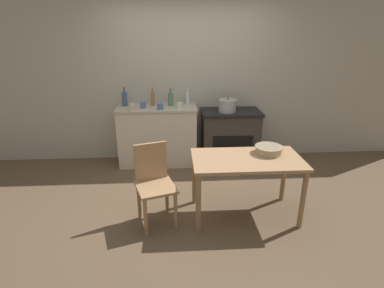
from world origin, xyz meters
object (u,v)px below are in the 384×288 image
stock_pot (227,106)px  cup_center (132,107)px  flour_sack (230,163)px  bottle_left (125,99)px  cup_mid_right (143,105)px  stove (230,137)px  bottle_far_left (153,99)px  cup_right (160,106)px  chair (154,182)px  mixing_bowl_large (269,149)px  cup_center_right (180,105)px  bottle_mid_left (171,99)px  work_table (247,166)px  bottle_center_left (188,98)px

stock_pot → cup_center: (-1.44, -0.08, 0.02)m
flour_sack → bottle_left: 1.90m
stock_pot → cup_mid_right: bearing=178.1°
stove → bottle_far_left: bearing=174.1°
bottle_far_left → stove: bearing=-5.9°
cup_right → bottle_far_left: bearing=115.7°
cup_center → chair: bearing=-75.0°
stove → cup_center: size_ratio=9.37×
stock_pot → cup_mid_right: stock_pot is taller
cup_center → cup_right: 0.41m
mixing_bowl_large → bottle_left: (-1.83, 1.53, 0.28)m
bottle_left → cup_mid_right: bottle_left is taller
chair → cup_center_right: size_ratio=10.15×
chair → bottle_far_left: bearing=75.4°
cup_right → cup_center_right: bearing=9.6°
bottle_mid_left → cup_center_right: size_ratio=3.07×
stock_pot → bottle_far_left: 1.16m
flour_sack → mixing_bowl_large: size_ratio=1.12×
work_table → bottle_mid_left: 1.88m
stock_pot → bottle_far_left: size_ratio=0.97×
bottle_center_left → chair: bearing=-104.7°
bottle_far_left → cup_mid_right: bearing=-134.5°
cup_right → stock_pot: bearing=3.5°
bottle_center_left → stove: bearing=-13.9°
stock_pot → cup_center_right: (-0.73, -0.01, 0.02)m
flour_sack → cup_right: cup_right is taller
mixing_bowl_large → cup_center: cup_center is taller
bottle_left → cup_right: (0.56, -0.25, -0.06)m
cup_center → cup_right: (0.41, 0.02, -0.00)m
work_table → cup_center: size_ratio=12.30×
stove → cup_center_right: (-0.81, -0.08, 0.54)m
chair → bottle_center_left: (0.46, 1.74, 0.55)m
bottle_left → bottle_center_left: bottle_left is taller
chair → flour_sack: 1.57m
work_table → bottle_center_left: bearing=108.8°
cup_center → cup_center_right: cup_center is taller
stove → bottle_far_left: size_ratio=3.25×
bottle_mid_left → bottle_center_left: bottle_mid_left is taller
mixing_bowl_large → bottle_mid_left: bearing=126.8°
cup_center → cup_right: bearing=2.8°
stove → work_table: size_ratio=0.76×
stove → flour_sack: 0.53m
cup_center_right → chair: bearing=-102.1°
cup_center → cup_center_right: (0.70, 0.07, -0.01)m
stove → flour_sack: size_ratio=2.62×
bottle_far_left → cup_center: bearing=-137.0°
mixing_bowl_large → bottle_mid_left: size_ratio=1.17×
flour_sack → work_table: bearing=-91.6°
cup_mid_right → cup_right: cup_right is taller
bottle_left → cup_right: bearing=-24.5°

